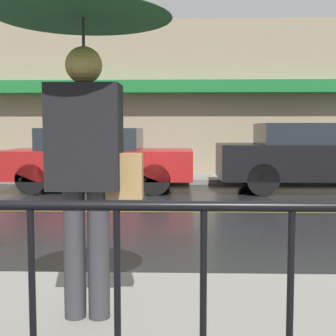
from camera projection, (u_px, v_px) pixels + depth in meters
ground_plane at (135, 211)px, 8.01m from camera, size 80.00×80.00×0.00m
sidewalk_far at (153, 178)px, 12.78m from camera, size 28.00×1.92×0.13m
lane_marking at (135, 211)px, 8.01m from camera, size 25.20×0.12×0.01m
building_storefront at (155, 98)px, 13.67m from camera, size 28.00×0.85×4.57m
pedestrian at (84, 48)px, 3.02m from camera, size 1.15×1.15×2.25m
car_red at (98, 158)px, 10.75m from camera, size 4.26×1.86×1.42m
car_black at (317, 156)px, 10.59m from camera, size 4.55×1.90×1.53m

